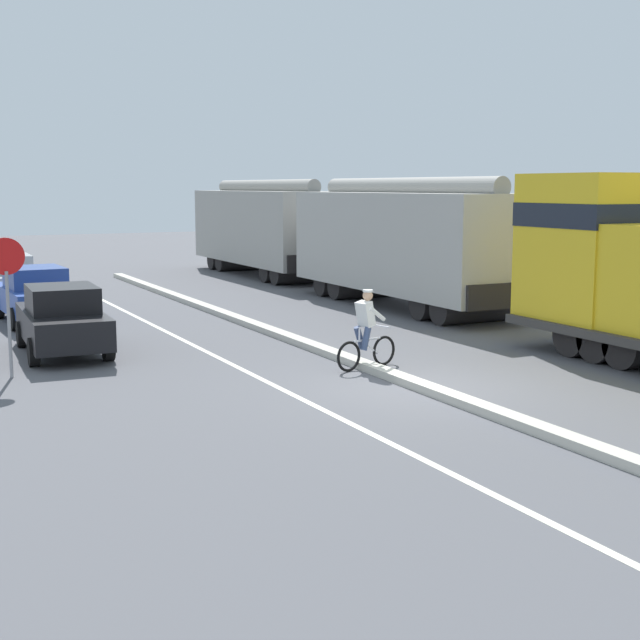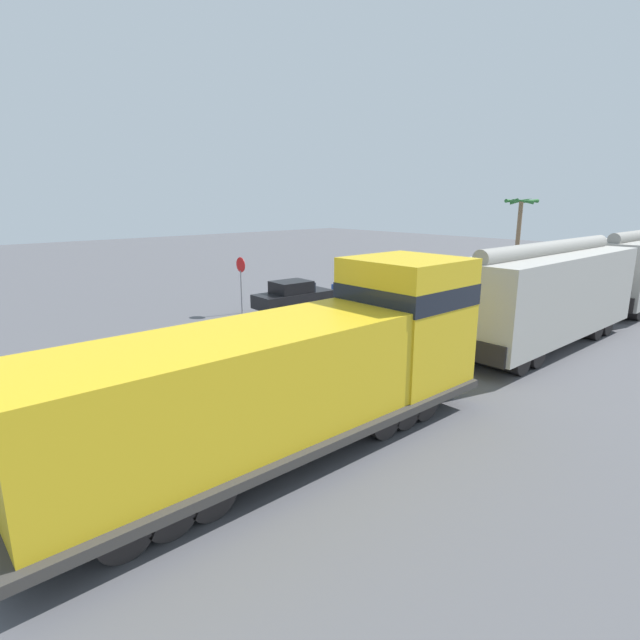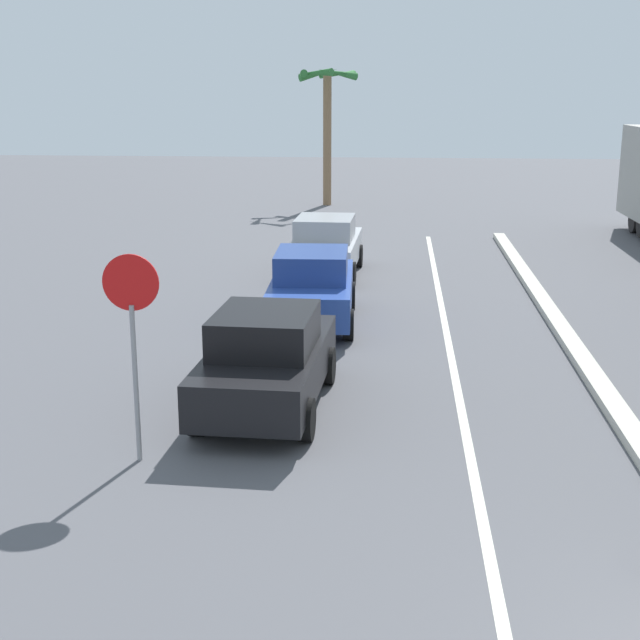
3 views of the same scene
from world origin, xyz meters
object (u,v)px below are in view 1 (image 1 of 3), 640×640
parked_car_black (62,320)px  parked_car_blue (35,294)px  cyclist (366,331)px  hopper_car_lead (405,243)px  parked_car_silver (7,278)px  stop_sign (7,280)px  hopper_car_middle (265,228)px

parked_car_black → parked_car_blue: size_ratio=1.00×
parked_car_black → cyclist: cyclist is taller
parked_car_blue → cyclist: size_ratio=2.48×
hopper_car_lead → parked_car_silver: (-11.41, 7.04, -1.26)m
hopper_car_lead → parked_car_silver: 13.46m
stop_sign → parked_car_blue: bearing=77.5°
hopper_car_lead → hopper_car_middle: (0.00, 11.60, 0.00)m
parked_car_silver → cyclist: bearing=-70.2°
parked_car_blue → parked_car_silver: 5.12m
hopper_car_lead → stop_sign: size_ratio=3.68×
parked_car_blue → hopper_car_lead: bearing=-9.7°
cyclist → stop_sign: (-6.99, 2.47, 1.21)m
parked_car_silver → cyclist: size_ratio=2.47×
hopper_car_middle → parked_car_silver: size_ratio=2.50×
hopper_car_lead → parked_car_black: size_ratio=2.48×
parked_car_black → parked_car_blue: 5.33m
parked_car_black → hopper_car_middle: bearing=52.5°
stop_sign → cyclist: bearing=-19.4°
hopper_car_middle → stop_sign: hopper_car_middle is taller
hopper_car_lead → cyclist: 10.12m
hopper_car_lead → stop_sign: (-12.95, -5.61, -0.05)m
parked_car_blue → cyclist: (5.32, -10.00, 0.00)m
cyclist → stop_sign: stop_sign is taller
hopper_car_middle → cyclist: 20.60m
hopper_car_lead → parked_car_blue: 11.51m
parked_car_black → parked_car_blue: bearing=87.7°
hopper_car_middle → parked_car_blue: (-11.28, -9.67, -1.26)m
parked_car_black → parked_car_silver: (0.09, 10.45, 0.00)m
parked_car_black → stop_sign: 2.91m
parked_car_black → parked_car_silver: bearing=89.5°
parked_car_blue → stop_sign: stop_sign is taller
parked_car_blue → stop_sign: 7.81m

